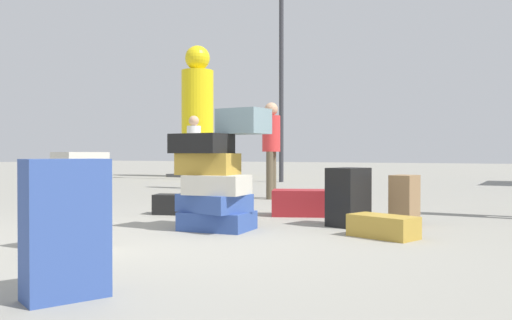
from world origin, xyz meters
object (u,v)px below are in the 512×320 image
suitcase_tan_right_side (383,226)px  suitcase_navy_foreground_near (66,229)px  suitcase_black_upright_blue (348,197)px  suitcase_maroon_foreground_far (300,203)px  suitcase_cream_white_trunk (81,201)px  suitcase_black_left_side (182,204)px  suitcase_tower (217,177)px  suitcase_brown_behind_tower (404,200)px  yellow_dummy_statue (198,118)px  person_passerby_in_red (271,141)px  lamp_post (281,6)px  person_tourist_with_camera (194,145)px

suitcase_tan_right_side → suitcase_navy_foreground_near: bearing=-89.3°
suitcase_black_upright_blue → suitcase_maroon_foreground_far: size_ratio=0.92×
suitcase_maroon_foreground_far → suitcase_navy_foreground_near: (0.44, -3.97, 0.21)m
suitcase_cream_white_trunk → suitcase_maroon_foreground_far: bearing=81.1°
suitcase_cream_white_trunk → suitcase_black_left_side: bearing=110.1°
suitcase_tower → suitcase_tan_right_side: bearing=11.0°
suitcase_brown_behind_tower → suitcase_cream_white_trunk: size_ratio=0.69×
suitcase_tower → suitcase_black_left_side: (-1.10, 0.93, -0.39)m
suitcase_cream_white_trunk → yellow_dummy_statue: bearing=123.3°
suitcase_tower → yellow_dummy_statue: size_ratio=0.28×
suitcase_brown_behind_tower → suitcase_black_upright_blue: bearing=-138.7°
yellow_dummy_statue → suitcase_brown_behind_tower: bearing=-45.2°
suitcase_tower → person_passerby_in_red: bearing=108.6°
suitcase_tower → lamp_post: (-3.34, 8.34, 4.12)m
suitcase_tower → suitcase_brown_behind_tower: suitcase_tower is taller
yellow_dummy_statue → lamp_post: bearing=-23.0°
person_passerby_in_red → lamp_post: lamp_post is taller
suitcase_tower → suitcase_cream_white_trunk: size_ratio=1.57×
suitcase_tan_right_side → suitcase_maroon_foreground_far: size_ratio=0.91×
suitcase_tan_right_side → suitcase_black_upright_blue: bearing=150.6°
person_passerby_in_red → suitcase_brown_behind_tower: bearing=35.3°
suitcase_tan_right_side → suitcase_navy_foreground_near: 2.93m
lamp_post → person_passerby_in_red: bearing=-65.9°
person_passerby_in_red → suitcase_tower: bearing=4.2°
suitcase_tower → suitcase_cream_white_trunk: suitcase_tower is taller
suitcase_black_left_side → yellow_dummy_statue: yellow_dummy_statue is taller
suitcase_black_upright_blue → suitcase_maroon_foreground_far: 1.04m
suitcase_navy_foreground_near → yellow_dummy_statue: 14.76m
suitcase_tower → suitcase_black_upright_blue: (1.05, 0.88, -0.22)m
suitcase_brown_behind_tower → suitcase_navy_foreground_near: suitcase_navy_foreground_near is taller
suitcase_black_upright_blue → suitcase_navy_foreground_near: (-0.37, -3.35, 0.06)m
suitcase_black_left_side → lamp_post: size_ratio=0.09×
suitcase_maroon_foreground_far → suitcase_navy_foreground_near: 4.00m
suitcase_maroon_foreground_far → yellow_dummy_statue: 11.35m
suitcase_tower → person_passerby_in_red: (-1.17, 3.49, 0.43)m
suitcase_black_upright_blue → yellow_dummy_statue: 12.33m
suitcase_tower → suitcase_black_left_side: 1.49m
suitcase_black_left_side → suitcase_cream_white_trunk: bearing=-90.4°
suitcase_brown_behind_tower → yellow_dummy_statue: yellow_dummy_statue is taller
suitcase_navy_foreground_near → suitcase_brown_behind_tower: bearing=100.5°
suitcase_cream_white_trunk → yellow_dummy_statue: 13.32m
suitcase_black_left_side → person_tourist_with_camera: person_tourist_with_camera is taller
suitcase_maroon_foreground_far → suitcase_black_upright_blue: bearing=-59.8°
suitcase_maroon_foreground_far → suitcase_tan_right_side: bearing=-64.4°
person_passerby_in_red → lamp_post: bearing=-170.3°
suitcase_tan_right_side → person_tourist_with_camera: size_ratio=0.38×
suitcase_black_upright_blue → lamp_post: lamp_post is taller
yellow_dummy_statue → lamp_post: (3.81, -1.62, 2.74)m
suitcase_tan_right_side → person_tourist_with_camera: 7.21m
suitcase_brown_behind_tower → person_passerby_in_red: size_ratio=0.33×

